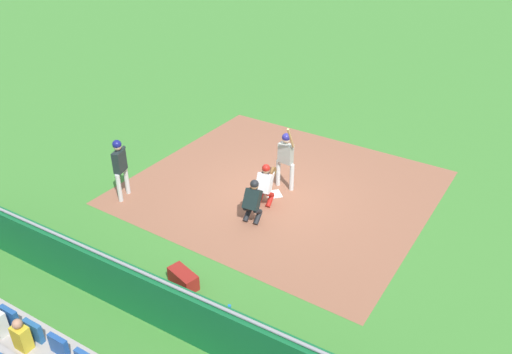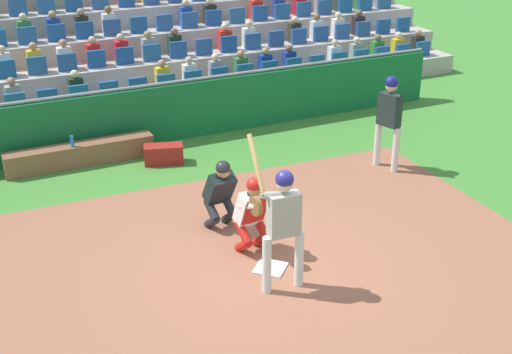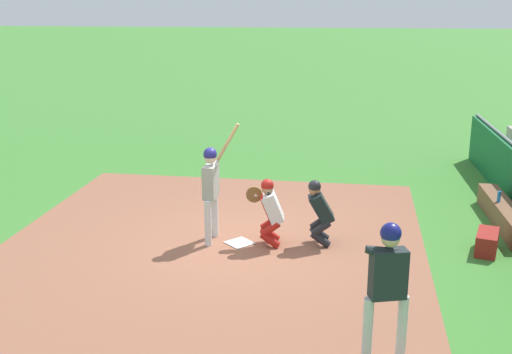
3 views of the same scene
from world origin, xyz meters
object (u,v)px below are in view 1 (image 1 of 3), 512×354
at_px(on_deck_batter, 120,163).
at_px(home_plate_marker, 274,194).
at_px(dugout_bench, 222,321).
at_px(home_plate_umpire, 253,200).
at_px(water_bottle_on_bench, 230,309).
at_px(batter_at_plate, 286,155).
at_px(catcher_crouching, 266,182).
at_px(equipment_duffel_bag, 183,278).

bearing_deg(on_deck_batter, home_plate_marker, 32.22).
bearing_deg(dugout_bench, home_plate_umpire, 111.51).
relative_size(water_bottle_on_bench, on_deck_batter, 0.12).
bearing_deg(batter_at_plate, catcher_crouching, -93.36).
relative_size(catcher_crouching, on_deck_batter, 0.69).
bearing_deg(equipment_duffel_bag, water_bottle_on_bench, -2.25).
bearing_deg(home_plate_umpire, batter_at_plate, 91.76).
height_order(batter_at_plate, catcher_crouching, batter_at_plate).
bearing_deg(equipment_duffel_bag, batter_at_plate, 106.97).
height_order(home_plate_marker, on_deck_batter, on_deck_batter).
bearing_deg(catcher_crouching, dugout_bench, -71.04).
bearing_deg(catcher_crouching, home_plate_umpire, -82.16).
bearing_deg(on_deck_batter, catcher_crouching, 25.54).
height_order(dugout_bench, water_bottle_on_bench, water_bottle_on_bench).
height_order(home_plate_marker, home_plate_umpire, home_plate_umpire).
distance_m(dugout_bench, water_bottle_on_bench, 0.37).
relative_size(home_plate_umpire, water_bottle_on_bench, 5.62).
relative_size(home_plate_marker, water_bottle_on_bench, 1.96).
xyz_separation_m(equipment_duffel_bag, on_deck_batter, (-3.86, 2.15, 0.97)).
bearing_deg(water_bottle_on_bench, batter_at_plate, 106.53).
xyz_separation_m(home_plate_umpire, water_bottle_on_bench, (1.61, -3.62, -0.14)).
bearing_deg(water_bottle_on_bench, home_plate_marker, 109.10).
bearing_deg(batter_at_plate, home_plate_umpire, -88.24).
bearing_deg(home_plate_umpire, on_deck_batter, -167.10).
bearing_deg(catcher_crouching, on_deck_batter, -154.46).
relative_size(home_plate_marker, catcher_crouching, 0.34).
xyz_separation_m(water_bottle_on_bench, on_deck_batter, (-5.52, 2.73, 0.61)).
relative_size(home_plate_marker, equipment_duffel_bag, 0.57).
xyz_separation_m(home_plate_marker, catcher_crouching, (0.03, -0.56, 0.70)).
relative_size(home_plate_marker, home_plate_umpire, 0.35).
bearing_deg(dugout_bench, catcher_crouching, 108.96).
bearing_deg(dugout_bench, water_bottle_on_bench, 30.63).
height_order(catcher_crouching, dugout_bench, catcher_crouching).
distance_m(home_plate_umpire, on_deck_batter, 4.04).
distance_m(home_plate_marker, equipment_duffel_bag, 4.52).
height_order(catcher_crouching, water_bottle_on_bench, catcher_crouching).
distance_m(batter_at_plate, water_bottle_on_bench, 5.90).
xyz_separation_m(home_plate_marker, dugout_bench, (1.62, -5.18, 0.20)).
bearing_deg(equipment_duffel_bag, home_plate_umpire, 105.88).
bearing_deg(water_bottle_on_bench, on_deck_batter, 153.73).
bearing_deg(dugout_bench, on_deck_batter, 152.37).
relative_size(catcher_crouching, water_bottle_on_bench, 5.77).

